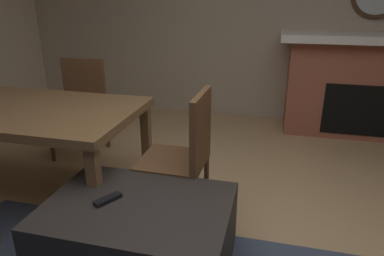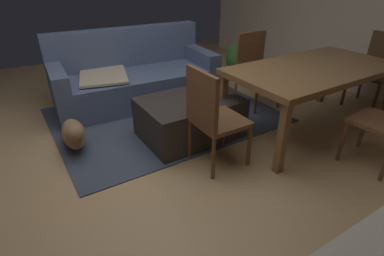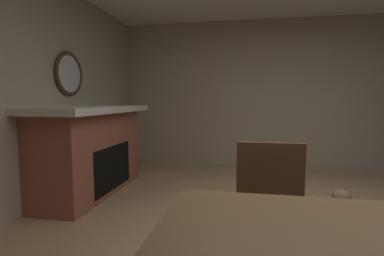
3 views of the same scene
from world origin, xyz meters
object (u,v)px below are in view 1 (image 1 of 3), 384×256
at_px(dining_table, 17,115).
at_px(dining_chair_south, 81,102).
at_px(fireplace, 368,85).
at_px(ottoman_coffee_table, 139,236).
at_px(tv_remote, 108,199).
at_px(dining_chair_west, 185,150).

height_order(dining_table, dining_chair_south, dining_chair_south).
bearing_deg(dining_chair_south, fireplace, -156.75).
xyz_separation_m(ottoman_coffee_table, dining_table, (1.18, -0.56, 0.45)).
relative_size(tv_remote, dining_chair_south, 0.17).
xyz_separation_m(fireplace, dining_chair_south, (2.87, 1.23, -0.05)).
height_order(fireplace, tv_remote, fireplace).
height_order(dining_table, dining_chair_west, dining_chair_west).
relative_size(tv_remote, dining_table, 0.09).
bearing_deg(fireplace, dining_chair_south, 23.25).
distance_m(fireplace, dining_chair_west, 2.63).
distance_m(ottoman_coffee_table, dining_chair_south, 1.89).
distance_m(fireplace, dining_table, 3.56).
distance_m(fireplace, dining_chair_south, 3.13).
bearing_deg(dining_chair_south, ottoman_coffee_table, 129.57).
relative_size(ottoman_coffee_table, tv_remote, 6.36).
bearing_deg(dining_chair_west, dining_table, -0.06).
distance_m(tv_remote, dining_chair_west, 0.65).
bearing_deg(dining_table, fireplace, -143.59).
bearing_deg(dining_table, ottoman_coffee_table, 154.56).
distance_m(tv_remote, dining_chair_south, 1.78).
distance_m(dining_table, dining_chair_south, 0.89).
bearing_deg(tv_remote, dining_chair_west, -86.88).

